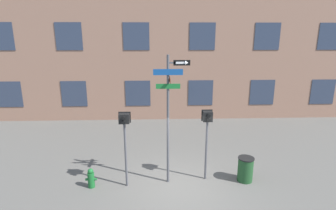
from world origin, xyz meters
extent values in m
plane|color=#595651|center=(0.00, 0.00, 0.00)|extent=(60.00, 60.00, 0.00)
cube|color=#936B56|center=(0.00, 8.24, 6.99)|extent=(24.00, 0.60, 13.98)
cube|color=#2D384C|center=(-10.00, 7.92, 1.75)|extent=(1.58, 0.03, 1.62)
cube|color=#2D384C|center=(-6.00, 7.92, 1.75)|extent=(1.58, 0.03, 1.62)
cube|color=#2D384C|center=(-2.00, 7.92, 1.75)|extent=(1.58, 0.03, 1.62)
cube|color=#2D384C|center=(2.00, 7.92, 1.75)|extent=(1.58, 0.03, 1.62)
cube|color=#2D384C|center=(6.00, 7.92, 1.75)|extent=(1.58, 0.03, 1.62)
cube|color=#2D384C|center=(10.00, 7.92, 1.75)|extent=(1.58, 0.03, 1.62)
cube|color=#2D384C|center=(-10.00, 7.92, 5.24)|extent=(1.58, 0.03, 1.62)
cube|color=#2D384C|center=(-6.00, 7.92, 5.24)|extent=(1.58, 0.03, 1.62)
cube|color=#2D384C|center=(-2.00, 7.92, 5.24)|extent=(1.58, 0.03, 1.62)
cube|color=#2D384C|center=(2.00, 7.92, 5.24)|extent=(1.58, 0.03, 1.62)
cube|color=#2D384C|center=(6.00, 7.92, 5.24)|extent=(1.58, 0.03, 1.62)
cube|color=#2D384C|center=(10.00, 7.92, 5.24)|extent=(1.58, 0.03, 1.62)
cylinder|color=#4C4C51|center=(-0.38, 0.32, 2.33)|extent=(0.09, 0.09, 4.66)
cube|color=#4C4C51|center=(-0.16, 0.32, 4.39)|extent=(0.46, 0.05, 0.05)
cube|color=#14478C|center=(-0.38, 0.26, 4.09)|extent=(0.99, 0.02, 0.20)
cube|color=brown|center=(-0.32, 0.32, 3.83)|extent=(0.02, 0.72, 0.16)
cube|color=#196B2D|center=(-0.38, 0.26, 3.61)|extent=(0.82, 0.02, 0.17)
cube|color=black|center=(0.07, 0.31, 4.39)|extent=(0.56, 0.02, 0.18)
cube|color=white|center=(0.03, 0.29, 4.39)|extent=(0.32, 0.01, 0.07)
cone|color=white|center=(0.23, 0.29, 4.39)|extent=(0.10, 0.14, 0.14)
cylinder|color=#4C4C51|center=(-1.88, 0.11, 1.19)|extent=(0.08, 0.08, 2.38)
cube|color=black|center=(-1.88, 0.11, 2.54)|extent=(0.36, 0.26, 0.33)
cube|color=black|center=(-1.88, 0.25, 2.54)|extent=(0.42, 0.02, 0.39)
cylinder|color=black|center=(-1.88, -0.08, 2.62)|extent=(0.12, 0.12, 0.12)
cylinder|color=black|center=(-1.88, -0.08, 2.47)|extent=(0.12, 0.12, 0.12)
cylinder|color=#EA4C14|center=(-1.88, -0.02, 2.62)|extent=(0.09, 0.01, 0.09)
cylinder|color=#4C4C51|center=(1.03, 0.48, 1.15)|extent=(0.08, 0.08, 2.29)
cube|color=black|center=(1.03, 0.48, 2.47)|extent=(0.34, 0.26, 0.36)
cube|color=black|center=(1.03, 0.62, 2.47)|extent=(0.40, 0.02, 0.42)
cylinder|color=black|center=(1.03, 0.29, 2.55)|extent=(0.13, 0.12, 0.13)
cylinder|color=black|center=(1.03, 0.29, 2.39)|extent=(0.13, 0.12, 0.13)
cylinder|color=orange|center=(1.03, 0.34, 2.55)|extent=(0.10, 0.01, 0.10)
cylinder|color=#196028|center=(-3.13, 0.06, 0.28)|extent=(0.24, 0.24, 0.56)
sphere|color=#196028|center=(-3.13, 0.06, 0.62)|extent=(0.20, 0.20, 0.20)
cylinder|color=#196028|center=(-3.29, 0.06, 0.31)|extent=(0.08, 0.08, 0.08)
cylinder|color=#196028|center=(-2.98, 0.06, 0.31)|extent=(0.08, 0.08, 0.08)
cylinder|color=#1E4723|center=(2.49, 0.28, 0.44)|extent=(0.56, 0.56, 0.89)
cylinder|color=black|center=(2.49, 0.28, 0.91)|extent=(0.59, 0.59, 0.04)
camera|label=1|loc=(-0.73, -8.38, 5.21)|focal=28.00mm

